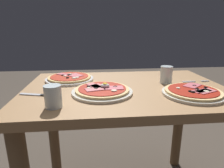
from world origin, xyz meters
name	(u,v)px	position (x,y,z in m)	size (l,w,h in m)	color
dining_table	(125,111)	(0.00, 0.00, 0.61)	(1.05, 0.71, 0.75)	#9E754C
pizza_foreground	(102,90)	(-0.13, -0.09, 0.77)	(0.29, 0.29, 0.05)	silver
pizza_across_left	(193,92)	(0.29, -0.16, 0.77)	(0.28, 0.28, 0.03)	silver
pizza_across_right	(70,78)	(-0.31, 0.17, 0.77)	(0.28, 0.28, 0.03)	white
water_glass_near	(166,76)	(0.24, 0.05, 0.79)	(0.07, 0.07, 0.09)	silver
water_glass_far	(53,98)	(-0.33, -0.24, 0.79)	(0.07, 0.07, 0.09)	silver
fork	(193,81)	(0.40, 0.05, 0.76)	(0.16, 0.02, 0.00)	silver
knife	(42,95)	(-0.40, -0.10, 0.76)	(0.19, 0.07, 0.01)	silver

